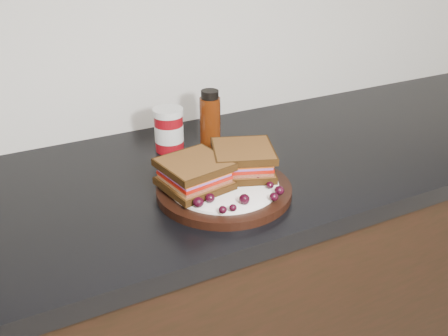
# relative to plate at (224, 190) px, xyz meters

# --- Properties ---
(countertop) EXTENTS (3.98, 0.60, 0.04)m
(countertop) POSITION_rel_plate_xyz_m (-0.21, 0.11, -0.03)
(countertop) COLOR black
(countertop) RESTS_ON base_cabinets
(plate) EXTENTS (0.28, 0.28, 0.02)m
(plate) POSITION_rel_plate_xyz_m (0.00, 0.00, 0.00)
(plate) COLOR black
(plate) RESTS_ON countertop
(sandwich_left) EXTENTS (0.14, 0.14, 0.06)m
(sandwich_left) POSITION_rel_plate_xyz_m (-0.06, 0.02, 0.04)
(sandwich_left) COLOR #5F3018
(sandwich_left) RESTS_ON plate
(sandwich_right) EXTENTS (0.16, 0.16, 0.06)m
(sandwich_right) POSITION_rel_plate_xyz_m (0.06, 0.03, 0.04)
(sandwich_right) COLOR #5F3018
(sandwich_right) RESTS_ON plate
(grape_0) EXTENTS (0.02, 0.02, 0.02)m
(grape_0) POSITION_rel_plate_xyz_m (-0.08, -0.06, 0.03)
(grape_0) COLOR black
(grape_0) RESTS_ON plate
(grape_1) EXTENTS (0.02, 0.02, 0.02)m
(grape_1) POSITION_rel_plate_xyz_m (-0.06, -0.05, 0.02)
(grape_1) COLOR black
(grape_1) RESTS_ON plate
(grape_2) EXTENTS (0.02, 0.02, 0.01)m
(grape_2) POSITION_rel_plate_xyz_m (-0.05, -0.10, 0.02)
(grape_2) COLOR black
(grape_2) RESTS_ON plate
(grape_3) EXTENTS (0.01, 0.01, 0.01)m
(grape_3) POSITION_rel_plate_xyz_m (-0.03, -0.10, 0.02)
(grape_3) COLOR black
(grape_3) RESTS_ON plate
(grape_4) EXTENTS (0.02, 0.02, 0.02)m
(grape_4) POSITION_rel_plate_xyz_m (-0.00, -0.09, 0.02)
(grape_4) COLOR black
(grape_4) RESTS_ON plate
(grape_5) EXTENTS (0.02, 0.02, 0.01)m
(grape_5) POSITION_rel_plate_xyz_m (-0.00, -0.09, 0.02)
(grape_5) COLOR black
(grape_5) RESTS_ON plate
(grape_6) EXTENTS (0.02, 0.02, 0.02)m
(grape_6) POSITION_rel_plate_xyz_m (0.05, -0.10, 0.02)
(grape_6) COLOR black
(grape_6) RESTS_ON plate
(grape_7) EXTENTS (0.02, 0.02, 0.02)m
(grape_7) POSITION_rel_plate_xyz_m (0.08, -0.09, 0.02)
(grape_7) COLOR black
(grape_7) RESTS_ON plate
(grape_8) EXTENTS (0.02, 0.02, 0.01)m
(grape_8) POSITION_rel_plate_xyz_m (0.07, -0.06, 0.02)
(grape_8) COLOR black
(grape_8) RESTS_ON plate
(grape_9) EXTENTS (0.02, 0.02, 0.02)m
(grape_9) POSITION_rel_plate_xyz_m (0.06, -0.03, 0.02)
(grape_9) COLOR black
(grape_9) RESTS_ON plate
(grape_10) EXTENTS (0.02, 0.02, 0.02)m
(grape_10) POSITION_rel_plate_xyz_m (0.10, -0.00, 0.02)
(grape_10) COLOR black
(grape_10) RESTS_ON plate
(grape_11) EXTENTS (0.02, 0.02, 0.02)m
(grape_11) POSITION_rel_plate_xyz_m (0.06, 0.01, 0.02)
(grape_11) COLOR black
(grape_11) RESTS_ON plate
(grape_12) EXTENTS (0.02, 0.02, 0.01)m
(grape_12) POSITION_rel_plate_xyz_m (0.06, 0.03, 0.02)
(grape_12) COLOR black
(grape_12) RESTS_ON plate
(grape_13) EXTENTS (0.02, 0.02, 0.02)m
(grape_13) POSITION_rel_plate_xyz_m (-0.06, 0.06, 0.02)
(grape_13) COLOR black
(grape_13) RESTS_ON plate
(grape_14) EXTENTS (0.02, 0.02, 0.02)m
(grape_14) POSITION_rel_plate_xyz_m (-0.08, 0.04, 0.02)
(grape_14) COLOR black
(grape_14) RESTS_ON plate
(grape_15) EXTENTS (0.02, 0.02, 0.02)m
(grape_15) POSITION_rel_plate_xyz_m (-0.06, 0.02, 0.02)
(grape_15) COLOR black
(grape_15) RESTS_ON plate
(grape_16) EXTENTS (0.02, 0.02, 0.01)m
(grape_16) POSITION_rel_plate_xyz_m (-0.09, -0.02, 0.02)
(grape_16) COLOR black
(grape_16) RESTS_ON plate
(grape_17) EXTENTS (0.02, 0.02, 0.02)m
(grape_17) POSITION_rel_plate_xyz_m (-0.05, 0.05, 0.02)
(grape_17) COLOR black
(grape_17) RESTS_ON plate
(grape_18) EXTENTS (0.02, 0.02, 0.02)m
(grape_18) POSITION_rel_plate_xyz_m (-0.07, 0.03, 0.02)
(grape_18) COLOR black
(grape_18) RESTS_ON plate
(grape_19) EXTENTS (0.02, 0.02, 0.02)m
(grape_19) POSITION_rel_plate_xyz_m (-0.09, 0.01, 0.02)
(grape_19) COLOR black
(grape_19) RESTS_ON plate
(condiment_jar) EXTENTS (0.09, 0.09, 0.11)m
(condiment_jar) POSITION_rel_plate_xyz_m (-0.02, 0.25, 0.04)
(condiment_jar) COLOR maroon
(condiment_jar) RESTS_ON countertop
(oil_bottle) EXTENTS (0.05, 0.05, 0.14)m
(oil_bottle) POSITION_rel_plate_xyz_m (0.08, 0.24, 0.06)
(oil_bottle) COLOR #4F1D07
(oil_bottle) RESTS_ON countertop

